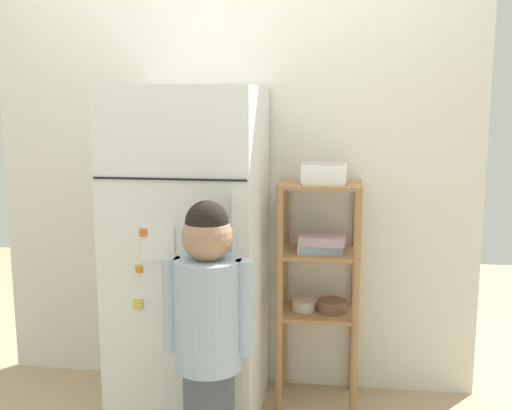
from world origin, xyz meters
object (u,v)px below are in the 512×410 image
Objects in this scene: fruit_bin at (325,176)px; refrigerator at (191,255)px; child_standing at (208,313)px; pantry_shelf_unit at (319,271)px.

refrigerator is at bearing -164.30° from fruit_bin.
refrigerator is at bearing 110.92° from child_standing.
refrigerator reaches higher than fruit_bin.
child_standing is at bearing -122.08° from fruit_bin.
fruit_bin is at bearing 57.92° from child_standing.
fruit_bin is at bearing -18.32° from pantry_shelf_unit.
refrigerator is 0.63m from pantry_shelf_unit.
pantry_shelf_unit is at bearing 16.71° from refrigerator.
child_standing is (0.19, -0.50, -0.10)m from refrigerator.
refrigerator is at bearing -163.29° from pantry_shelf_unit.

